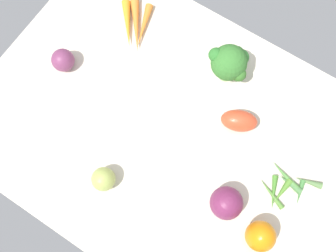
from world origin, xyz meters
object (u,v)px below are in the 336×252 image
at_px(bell_pepper_orange, 260,236).
at_px(red_onion_center, 62,61).
at_px(heirloom_tomato_green, 103,179).
at_px(roma_tomato, 239,121).
at_px(carrot_bunch, 135,25).
at_px(okra_pile, 287,186).
at_px(red_onion_near_basket, 226,203).
at_px(broccoli_head, 229,63).

relative_size(bell_pepper_orange, red_onion_center, 1.35).
xyz_separation_m(heirloom_tomato_green, red_onion_center, (-0.29, 0.21, 0.00)).
bearing_deg(roma_tomato, carrot_bunch, 142.77).
distance_m(bell_pepper_orange, okra_pile, 0.15).
bearing_deg(red_onion_near_basket, bell_pepper_orange, -12.52).
xyz_separation_m(bell_pepper_orange, red_onion_near_basket, (-0.11, 0.02, -0.00)).
bearing_deg(red_onion_near_basket, heirloom_tomato_green, -158.44).
bearing_deg(red_onion_center, red_onion_near_basket, -8.97).
height_order(roma_tomato, broccoli_head, broccoli_head).
distance_m(carrot_bunch, okra_pile, 0.62).
relative_size(bell_pepper_orange, red_onion_near_basket, 1.05).
xyz_separation_m(okra_pile, broccoli_head, (-0.29, 0.19, 0.07)).
bearing_deg(bell_pepper_orange, carrot_bunch, 150.79).
bearing_deg(red_onion_center, bell_pepper_orange, -9.54).
bearing_deg(broccoli_head, carrot_bunch, -177.98).
height_order(red_onion_center, roma_tomato, red_onion_center).
bearing_deg(carrot_bunch, red_onion_center, -114.48).
height_order(bell_pepper_orange, broccoli_head, broccoli_head).
relative_size(roma_tomato, broccoli_head, 0.77).
distance_m(bell_pepper_orange, red_onion_near_basket, 0.11).
distance_m(carrot_bunch, red_onion_center, 0.24).
xyz_separation_m(heirloom_tomato_green, okra_pile, (0.40, 0.24, -0.02)).
bearing_deg(red_onion_near_basket, broccoli_head, 119.73).
height_order(bell_pepper_orange, okra_pile, bell_pepper_orange).
xyz_separation_m(bell_pepper_orange, red_onion_center, (-0.69, 0.12, -0.01)).
height_order(heirloom_tomato_green, carrot_bunch, heirloom_tomato_green).
height_order(red_onion_near_basket, roma_tomato, red_onion_near_basket).
bearing_deg(bell_pepper_orange, okra_pile, 88.64).
relative_size(heirloom_tomato_green, carrot_bunch, 0.39).
distance_m(okra_pile, roma_tomato, 0.21).
relative_size(carrot_bunch, red_onion_near_basket, 1.91).
bearing_deg(bell_pepper_orange, roma_tomato, 129.05).
xyz_separation_m(bell_pepper_orange, broccoli_head, (-0.29, 0.34, 0.03)).
distance_m(carrot_bunch, roma_tomato, 0.41).
height_order(red_onion_near_basket, broccoli_head, broccoli_head).
distance_m(heirloom_tomato_green, bell_pepper_orange, 0.41).
height_order(bell_pepper_orange, red_onion_near_basket, bell_pepper_orange).
bearing_deg(heirloom_tomato_green, broccoli_head, 75.66).
xyz_separation_m(red_onion_center, roma_tomato, (0.50, 0.12, -0.00)).
xyz_separation_m(red_onion_near_basket, okra_pile, (0.11, 0.13, -0.03)).
distance_m(bell_pepper_orange, red_onion_center, 0.70).
bearing_deg(roma_tomato, bell_pepper_orange, -74.36).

